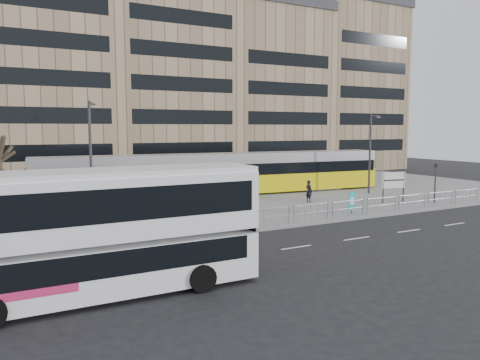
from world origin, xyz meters
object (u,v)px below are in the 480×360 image
pedestrian (309,191)px  ad_panel (352,201)px  traffic_light_west (209,194)px  lamp_post_west (91,154)px  double_decker_bus (101,229)px  station_sign (394,182)px  tram (222,174)px  lamp_post_east (370,150)px  traffic_light_east (435,178)px

pedestrian → ad_panel: bearing=166.2°
traffic_light_west → lamp_post_west: size_ratio=0.41×
double_decker_bus → station_sign: bearing=21.7°
ad_panel → lamp_post_west: bearing=135.9°
tram → lamp_post_east: 13.40m
station_sign → double_decker_bus: bearing=-148.7°
pedestrian → lamp_post_west: (-16.41, 1.23, 3.30)m
station_sign → lamp_post_west: lamp_post_west is taller
tram → pedestrian: (4.35, -6.75, -0.96)m
pedestrian → lamp_post_west: 16.78m
lamp_post_west → double_decker_bus: bearing=-99.6°
station_sign → traffic_light_east: 3.25m
double_decker_bus → lamp_post_west: (2.42, 14.35, 1.86)m
pedestrian → lamp_post_west: lamp_post_west is taller
traffic_light_east → lamp_post_east: size_ratio=0.44×
double_decker_bus → ad_panel: size_ratio=7.68×
tram → traffic_light_west: bearing=-114.6°
traffic_light_east → tram: bearing=133.5°
station_sign → traffic_light_west: traffic_light_west is taller
station_sign → traffic_light_west: 16.65m
double_decker_bus → lamp_post_east: size_ratio=1.60×
tram → traffic_light_east: (12.80, -11.75, 0.14)m
double_decker_bus → pedestrian: 22.99m
lamp_post_west → traffic_light_east: bearing=-14.1°
lamp_post_west → ad_panel: bearing=-23.4°
tram → traffic_light_west: size_ratio=10.04×
tram → station_sign: 14.25m
double_decker_bus → lamp_post_west: bearing=80.5°
double_decker_bus → lamp_post_west: 14.67m
station_sign → lamp_post_east: bearing=75.9°
lamp_post_east → pedestrian: bearing=-169.5°
ad_panel → lamp_post_east: 11.34m
lamp_post_west → lamp_post_east: bearing=0.5°
traffic_light_west → traffic_light_east: 19.40m
traffic_light_east → lamp_post_west: 25.72m
pedestrian → traffic_light_east: 9.88m
pedestrian → traffic_light_west: size_ratio=0.56×
station_sign → ad_panel: 6.64m
ad_panel → lamp_post_west: lamp_post_west is taller
station_sign → ad_panel: (-6.21, -2.20, -0.81)m
ad_panel → station_sign: bearing=-1.2°
tram → lamp_post_west: (-12.06, -5.52, 2.33)m
traffic_light_east → lamp_post_east: 6.75m
traffic_light_east → lamp_post_east: (-0.68, 6.43, 1.92)m
double_decker_bus → tram: size_ratio=0.36×
ad_panel → traffic_light_west: traffic_light_west is taller
traffic_light_west → traffic_light_east: bearing=-16.8°
ad_panel → traffic_light_west: 10.45m
pedestrian → traffic_light_west: traffic_light_west is taller
lamp_post_east → tram: bearing=156.3°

